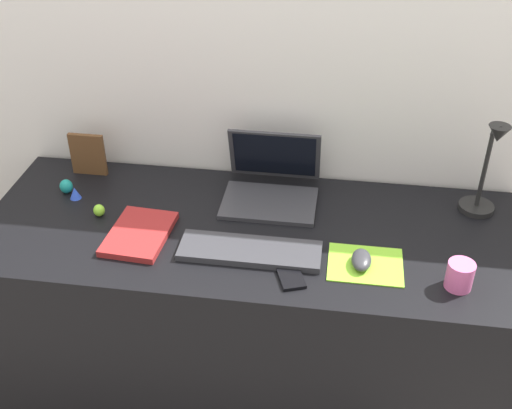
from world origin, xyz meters
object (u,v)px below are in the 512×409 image
object	(u,v)px
keyboard	(250,251)
toy_figurine_blue	(75,193)
mouse	(361,260)
cell_phone	(290,274)
picture_frame	(88,154)
laptop	(272,181)
coffee_mug	(460,275)
toy_figurine_lime	(99,210)
desk_lamp	(486,172)
notebook_pad	(139,234)
toy_figurine_teal	(66,186)

from	to	relation	value
keyboard	toy_figurine_blue	distance (m)	0.64
mouse	cell_phone	world-z (taller)	mouse
keyboard	picture_frame	bearing A→B (deg)	149.44
laptop	picture_frame	distance (m)	0.64
keyboard	toy_figurine_blue	bearing A→B (deg)	161.30
coffee_mug	toy_figurine_lime	world-z (taller)	coffee_mug
desk_lamp	laptop	bearing A→B (deg)	178.63
coffee_mug	toy_figurine_blue	world-z (taller)	coffee_mug
mouse	laptop	bearing A→B (deg)	132.13
laptop	keyboard	bearing A→B (deg)	-94.02
notebook_pad	coffee_mug	bearing A→B (deg)	-2.08
cell_phone	picture_frame	xyz separation A→B (m)	(-0.74, 0.44, 0.07)
mouse	notebook_pad	size ratio (longest dim) A/B	0.40
laptop	keyboard	size ratio (longest dim) A/B	0.73
coffee_mug	toy_figurine_blue	xyz separation A→B (m)	(-1.18, 0.27, -0.02)
cell_phone	toy_figurine_lime	xyz separation A→B (m)	(-0.62, 0.20, 0.01)
desk_lamp	notebook_pad	world-z (taller)	desk_lamp
keyboard	notebook_pad	world-z (taller)	same
cell_phone	toy_figurine_lime	world-z (taller)	toy_figurine_lime
mouse	toy_figurine_blue	world-z (taller)	toy_figurine_blue
laptop	toy_figurine_teal	xyz separation A→B (m)	(-0.67, -0.08, -0.03)
toy_figurine_lime	mouse	bearing A→B (deg)	-9.33
laptop	notebook_pad	bearing A→B (deg)	-141.97
picture_frame	toy_figurine_lime	size ratio (longest dim) A/B	3.83
toy_figurine_teal	keyboard	bearing A→B (deg)	-19.88
picture_frame	toy_figurine_teal	xyz separation A→B (m)	(-0.03, -0.13, -0.05)
keyboard	picture_frame	size ratio (longest dim) A/B	2.73
notebook_pad	toy_figurine_blue	xyz separation A→B (m)	(-0.27, 0.17, 0.01)
toy_figurine_blue	toy_figurine_lime	distance (m)	0.14
laptop	mouse	bearing A→B (deg)	-47.87
keyboard	picture_frame	world-z (taller)	picture_frame
coffee_mug	toy_figurine_teal	world-z (taller)	coffee_mug
desk_lamp	notebook_pad	distance (m)	1.06
picture_frame	toy_figurine_lime	bearing A→B (deg)	-63.55
laptop	desk_lamp	bearing A→B (deg)	-1.37
toy_figurine_lime	cell_phone	bearing A→B (deg)	-18.25
toy_figurine_lime	toy_figurine_teal	world-z (taller)	toy_figurine_teal
mouse	keyboard	bearing A→B (deg)	178.36
keyboard	notebook_pad	bearing A→B (deg)	174.36
mouse	toy_figurine_blue	xyz separation A→B (m)	(-0.92, 0.21, -0.00)
mouse	cell_phone	xyz separation A→B (m)	(-0.19, -0.07, -0.02)
mouse	desk_lamp	distance (m)	0.49
keyboard	toy_figurine_teal	xyz separation A→B (m)	(-0.65, 0.23, 0.01)
laptop	desk_lamp	xyz separation A→B (m)	(0.65, -0.02, 0.10)
desk_lamp	toy_figurine_teal	bearing A→B (deg)	-177.11
coffee_mug	toy_figurine_blue	bearing A→B (deg)	167.35
keyboard	toy_figurine_lime	size ratio (longest dim) A/B	10.47
keyboard	desk_lamp	size ratio (longest dim) A/B	1.25
picture_frame	toy_figurine_lime	world-z (taller)	picture_frame
mouse	toy_figurine_blue	distance (m)	0.95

